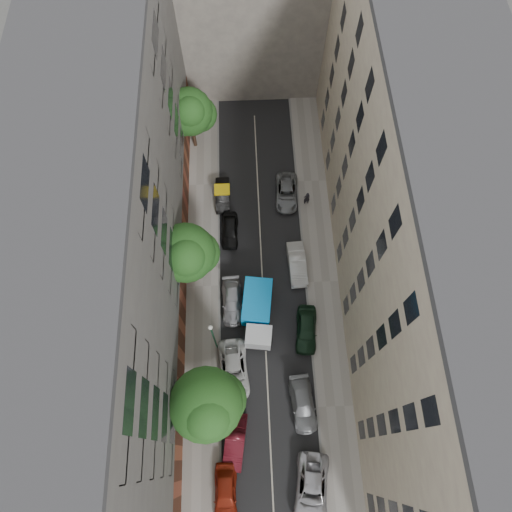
{
  "coord_description": "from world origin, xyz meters",
  "views": [
    {
      "loc": [
        -1.19,
        -14.67,
        39.53
      ],
      "look_at": [
        -0.6,
        0.23,
        6.0
      ],
      "focal_mm": 32.0,
      "sensor_mm": 36.0,
      "label": 1
    }
  ],
  "objects_px": {
    "car_right_1": "(303,404)",
    "car_right_2": "(306,329)",
    "car_left_2": "(234,370)",
    "car_right_3": "(297,264)",
    "car_right_0": "(312,490)",
    "tree_far": "(190,114)",
    "tarp_truck": "(258,313)",
    "pedestrian": "(307,198)",
    "car_left_5": "(223,195)",
    "car_right_4": "(286,193)",
    "car_left_3": "(232,302)",
    "tree_near": "(208,406)",
    "car_left_4": "(230,230)",
    "tree_mid": "(187,255)",
    "car_left_1": "(235,442)",
    "lamp_post": "(213,336)",
    "car_left_0": "(225,493)"
  },
  "relations": [
    {
      "from": "car_left_5",
      "to": "car_right_3",
      "type": "relative_size",
      "value": 0.88
    },
    {
      "from": "car_right_2",
      "to": "car_left_1",
      "type": "bearing_deg",
      "value": -119.7
    },
    {
      "from": "car_left_5",
      "to": "car_left_1",
      "type": "bearing_deg",
      "value": -88.4
    },
    {
      "from": "car_left_4",
      "to": "pedestrian",
      "type": "distance_m",
      "value": 8.21
    },
    {
      "from": "car_right_0",
      "to": "car_right_4",
      "type": "bearing_deg",
      "value": 98.92
    },
    {
      "from": "car_left_5",
      "to": "tree_far",
      "type": "distance_m",
      "value": 8.34
    },
    {
      "from": "car_left_2",
      "to": "car_left_4",
      "type": "relative_size",
      "value": 1.34
    },
    {
      "from": "car_left_2",
      "to": "car_right_1",
      "type": "xyz_separation_m",
      "value": [
        5.6,
        -3.0,
        -0.05
      ]
    },
    {
      "from": "tarp_truck",
      "to": "tree_far",
      "type": "distance_m",
      "value": 20.18
    },
    {
      "from": "lamp_post",
      "to": "car_right_2",
      "type": "bearing_deg",
      "value": 8.3
    },
    {
      "from": "tarp_truck",
      "to": "car_left_5",
      "type": "bearing_deg",
      "value": 110.67
    },
    {
      "from": "car_left_3",
      "to": "car_right_0",
      "type": "distance_m",
      "value": 16.28
    },
    {
      "from": "car_right_0",
      "to": "car_right_4",
      "type": "height_order",
      "value": "car_right_0"
    },
    {
      "from": "car_right_1",
      "to": "tree_far",
      "type": "distance_m",
      "value": 28.53
    },
    {
      "from": "car_left_2",
      "to": "car_right_0",
      "type": "bearing_deg",
      "value": -61.87
    },
    {
      "from": "car_left_2",
      "to": "car_left_3",
      "type": "distance_m",
      "value": 6.03
    },
    {
      "from": "car_left_0",
      "to": "pedestrian",
      "type": "xyz_separation_m",
      "value": [
        8.3,
        25.44,
        0.3
      ]
    },
    {
      "from": "pedestrian",
      "to": "tree_mid",
      "type": "bearing_deg",
      "value": 24.74
    },
    {
      "from": "car_right_3",
      "to": "car_left_4",
      "type": "bearing_deg",
      "value": 145.32
    },
    {
      "from": "tarp_truck",
      "to": "pedestrian",
      "type": "xyz_separation_m",
      "value": [
        5.31,
        11.58,
        -0.46
      ]
    },
    {
      "from": "car_right_3",
      "to": "tree_mid",
      "type": "xyz_separation_m",
      "value": [
        -9.45,
        -0.94,
        5.05
      ]
    },
    {
      "from": "car_right_3",
      "to": "car_right_0",
      "type": "bearing_deg",
      "value": -94.0
    },
    {
      "from": "tarp_truck",
      "to": "car_right_0",
      "type": "distance_m",
      "value": 14.33
    },
    {
      "from": "car_right_3",
      "to": "tree_far",
      "type": "bearing_deg",
      "value": 120.76
    },
    {
      "from": "lamp_post",
      "to": "car_right_0",
      "type": "bearing_deg",
      "value": -57.6
    },
    {
      "from": "tarp_truck",
      "to": "pedestrian",
      "type": "height_order",
      "value": "tarp_truck"
    },
    {
      "from": "car_left_0",
      "to": "car_right_0",
      "type": "distance_m",
      "value": 6.54
    },
    {
      "from": "car_left_4",
      "to": "car_right_1",
      "type": "xyz_separation_m",
      "value": [
        5.71,
        -16.2,
        0.01
      ]
    },
    {
      "from": "car_left_2",
      "to": "tree_far",
      "type": "height_order",
      "value": "tree_far"
    },
    {
      "from": "car_left_1",
      "to": "car_left_0",
      "type": "bearing_deg",
      "value": -93.85
    },
    {
      "from": "car_right_2",
      "to": "tree_far",
      "type": "relative_size",
      "value": 0.59
    },
    {
      "from": "car_left_2",
      "to": "car_left_5",
      "type": "distance_m",
      "value": 17.18
    },
    {
      "from": "car_right_3",
      "to": "car_left_5",
      "type": "bearing_deg",
      "value": 128.22
    },
    {
      "from": "car_left_4",
      "to": "lamp_post",
      "type": "distance_m",
      "value": 11.79
    },
    {
      "from": "tree_near",
      "to": "tree_far",
      "type": "distance_m",
      "value": 27.06
    },
    {
      "from": "car_right_1",
      "to": "tree_near",
      "type": "bearing_deg",
      "value": 176.71
    },
    {
      "from": "car_left_2",
      "to": "car_left_3",
      "type": "bearing_deg",
      "value": 86.13
    },
    {
      "from": "car_left_4",
      "to": "car_left_5",
      "type": "distance_m",
      "value": 4.02
    },
    {
      "from": "tarp_truck",
      "to": "car_left_0",
      "type": "xyz_separation_m",
      "value": [
        -3.0,
        -13.86,
        -0.76
      ]
    },
    {
      "from": "car_left_0",
      "to": "car_right_2",
      "type": "height_order",
      "value": "car_right_2"
    },
    {
      "from": "car_left_5",
      "to": "car_right_2",
      "type": "height_order",
      "value": "car_right_2"
    },
    {
      "from": "car_left_1",
      "to": "car_right_3",
      "type": "distance_m",
      "value": 16.18
    },
    {
      "from": "tarp_truck",
      "to": "car_left_3",
      "type": "height_order",
      "value": "tarp_truck"
    },
    {
      "from": "car_left_0",
      "to": "car_right_4",
      "type": "xyz_separation_m",
      "value": [
        6.4,
        26.39,
        -0.09
      ]
    },
    {
      "from": "car_right_4",
      "to": "tree_near",
      "type": "xyz_separation_m",
      "value": [
        -7.3,
        -20.5,
        4.86
      ]
    },
    {
      "from": "car_right_1",
      "to": "car_right_2",
      "type": "distance_m",
      "value": 6.25
    },
    {
      "from": "car_left_3",
      "to": "lamp_post",
      "type": "distance_m",
      "value": 5.57
    },
    {
      "from": "car_right_1",
      "to": "car_left_2",
      "type": "bearing_deg",
      "value": 146.11
    },
    {
      "from": "car_right_1",
      "to": "tree_near",
      "type": "relative_size",
      "value": 0.56
    },
    {
      "from": "car_right_4",
      "to": "pedestrian",
      "type": "relative_size",
      "value": 2.64
    }
  ]
}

